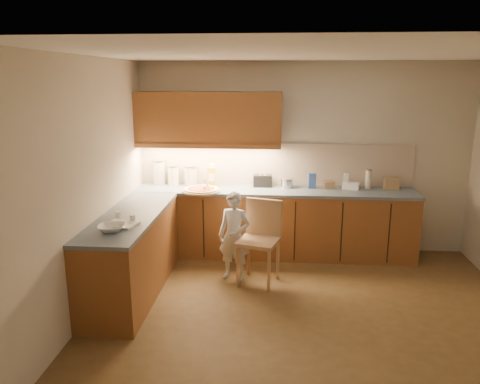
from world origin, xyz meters
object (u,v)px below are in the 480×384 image
(child, at_px, (234,236))
(oil_jug, at_px, (212,176))
(wooden_chair, at_px, (261,235))
(toaster, at_px, (263,181))
(pizza_on_board, at_px, (201,190))

(child, xyz_separation_m, oil_jug, (-0.40, 0.96, 0.52))
(child, height_order, wooden_chair, child)
(child, distance_m, wooden_chair, 0.32)
(wooden_chair, bearing_deg, oil_jug, 141.22)
(child, height_order, toaster, toaster)
(wooden_chair, distance_m, oil_jug, 1.32)
(toaster, bearing_deg, child, -108.21)
(pizza_on_board, distance_m, wooden_chair, 1.12)
(oil_jug, distance_m, toaster, 0.70)
(child, bearing_deg, wooden_chair, 9.10)
(pizza_on_board, relative_size, oil_jug, 1.64)
(child, bearing_deg, toaster, 88.65)
(pizza_on_board, height_order, wooden_chair, pizza_on_board)
(pizza_on_board, xyz_separation_m, oil_jug, (0.10, 0.31, 0.12))
(pizza_on_board, bearing_deg, oil_jug, 72.37)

